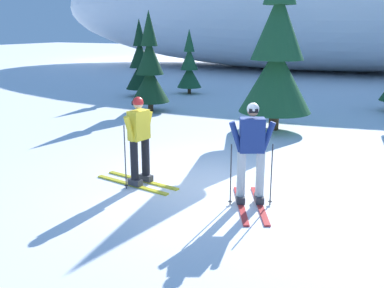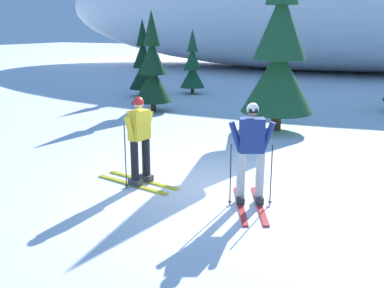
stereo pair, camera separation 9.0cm
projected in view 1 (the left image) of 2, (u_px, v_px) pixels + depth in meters
ground_plane at (211, 184)px, 8.62m from camera, size 120.00×120.00×0.00m
skier_navy_jacket at (251, 152)px, 7.43m from camera, size 1.12×1.69×1.79m
skier_yellow_jacket at (139, 140)px, 8.39m from camera, size 1.83×0.78×1.73m
pine_tree_far_left at (140, 64)px, 19.15m from camera, size 1.29×1.29×3.35m
pine_tree_left at (189, 67)px, 19.95m from camera, size 1.12×1.12×2.91m
pine_tree_center_left at (150, 70)px, 15.65m from camera, size 1.38×1.38×3.57m
pine_tree_center at (277, 52)px, 12.58m from camera, size 2.12×2.12×5.50m
snow_ridge_background at (310, 4)px, 30.44m from camera, size 40.14×17.71×9.09m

